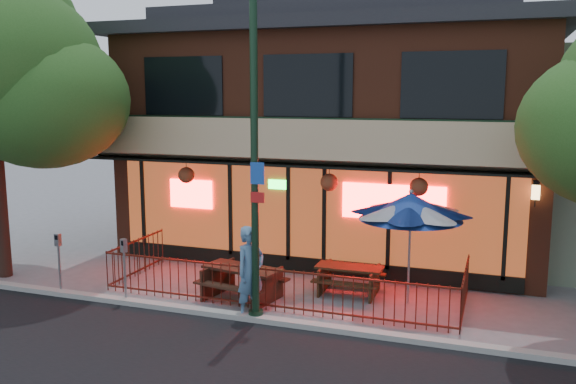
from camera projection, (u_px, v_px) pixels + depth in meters
name	position (u px, v px, depth m)	size (l,w,h in m)	color
ground	(263.00, 313.00, 13.49)	(80.00, 80.00, 0.00)	gray
curb	(254.00, 318.00, 13.02)	(80.00, 0.25, 0.12)	#999993
restaurant_building	(344.00, 115.00, 19.44)	(12.96, 9.49, 8.05)	brown
patio_fence	(271.00, 279.00, 13.86)	(8.44, 2.62, 1.00)	#4C1910
street_light	(255.00, 175.00, 12.60)	(0.43, 0.32, 7.00)	black
picnic_table_left	(242.00, 278.00, 14.32)	(2.06, 1.73, 0.78)	#341C12
picnic_table_right	(349.00, 275.00, 14.74)	(1.61, 1.23, 0.69)	#372413
patio_umbrella	(411.00, 206.00, 13.77)	(2.34, 2.34, 2.67)	gray
pedestrian	(250.00, 272.00, 13.11)	(0.74, 0.48, 2.01)	teal
parking_meter_near	(124.00, 260.00, 14.02)	(0.17, 0.16, 1.51)	#93969B
parking_meter_far	(59.00, 253.00, 14.63)	(0.14, 0.12, 1.50)	gray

